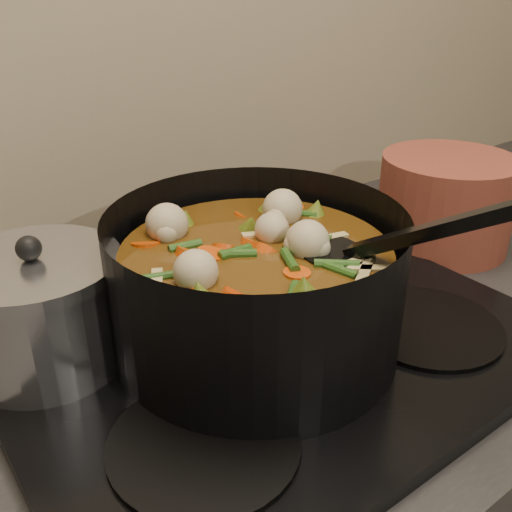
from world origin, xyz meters
TOP-DOWN VIEW (x-y plane):
  - stovetop at (0.00, 1.93)m, footprint 0.62×0.54m
  - stockpot at (-0.03, 1.90)m, footprint 0.34×0.43m
  - saucepan at (-0.23, 2.02)m, footprint 0.18×0.18m
  - terracotta_crock at (0.40, 1.97)m, footprint 0.24×0.24m

SIDE VIEW (x-z plane):
  - stovetop at x=0.00m, z-range 0.91..0.93m
  - terracotta_crock at x=0.40m, z-range 0.91..1.06m
  - saucepan at x=-0.23m, z-range 0.92..1.07m
  - stockpot at x=-0.03m, z-range 0.89..1.13m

